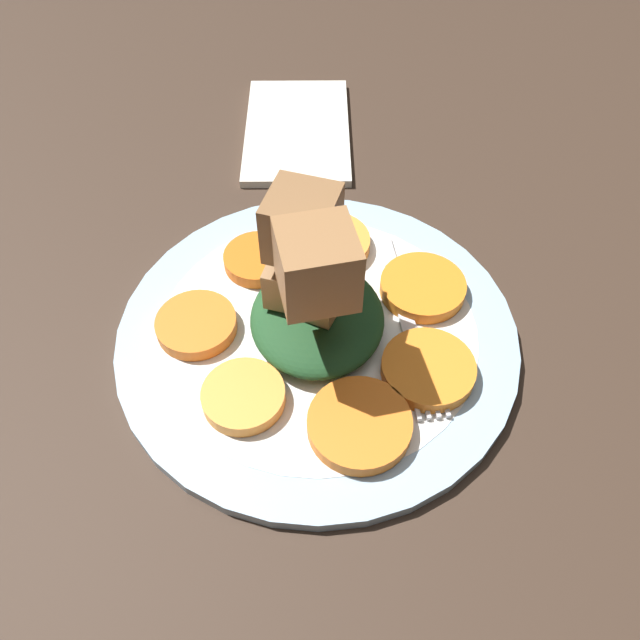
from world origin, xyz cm
name	(u,v)px	position (x,y,z in cm)	size (l,w,h in cm)	color
table_slab	(320,345)	(0.00, 0.00, 1.00)	(120.00, 120.00, 2.00)	#38281E
plate	(320,333)	(0.00, 0.00, 2.52)	(30.15, 30.15, 1.05)	#99B7D1
carrot_slice_0	(260,259)	(6.76, 4.82, 3.65)	(5.54, 5.54, 1.10)	orange
carrot_slice_1	(200,320)	(0.39, 9.02, 3.65)	(6.02, 6.02, 1.10)	orange
carrot_slice_2	(246,396)	(-6.28, 5.07, 3.65)	(5.75, 5.75, 1.10)	#F9963A
carrot_slice_3	(363,424)	(-8.51, -2.75, 3.65)	(6.98, 6.98, 1.10)	orange
carrot_slice_4	(431,369)	(-4.13, -7.80, 3.65)	(6.65, 6.65, 1.10)	orange
carrot_slice_5	(425,287)	(3.63, -8.28, 3.65)	(6.69, 6.69, 1.10)	orange
carrot_slice_6	(332,243)	(8.62, -1.08, 3.65)	(6.69, 6.69, 1.10)	orange
center_pile	(317,289)	(-0.07, 0.22, 7.61)	(10.99, 9.89, 11.98)	#1E4723
fork	(410,322)	(0.36, -6.79, 3.30)	(17.69, 3.85, 0.40)	silver
napkin	(299,130)	(26.51, 1.95, 2.40)	(17.55, 10.53, 0.80)	silver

